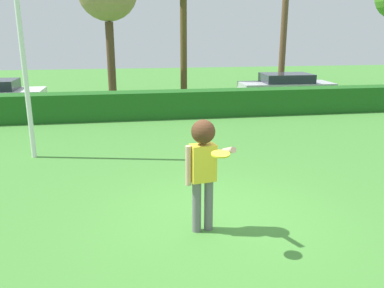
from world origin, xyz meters
TOP-DOWN VIEW (x-y plane):
  - ground_plane at (0.00, 0.00)m, footprint 60.00×60.00m
  - person at (-0.38, -0.36)m, footprint 0.65×0.73m
  - frisbee at (-0.28, -1.05)m, footprint 0.25×0.25m
  - lamppost at (-3.85, 4.14)m, footprint 0.24×0.24m
  - hedge_row at (0.00, 8.46)m, footprint 27.60×0.90m
  - parked_car_silver at (5.81, 11.25)m, footprint 4.26×1.92m

SIDE VIEW (x-z plane):
  - ground_plane at x=0.00m, z-range 0.00..0.00m
  - hedge_row at x=0.00m, z-range 0.00..0.98m
  - parked_car_silver at x=5.81m, z-range 0.06..1.31m
  - person at x=-0.38m, z-range 0.27..2.07m
  - frisbee at x=-0.28m, z-range 1.46..1.50m
  - lamppost at x=-3.85m, z-range 0.32..6.45m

